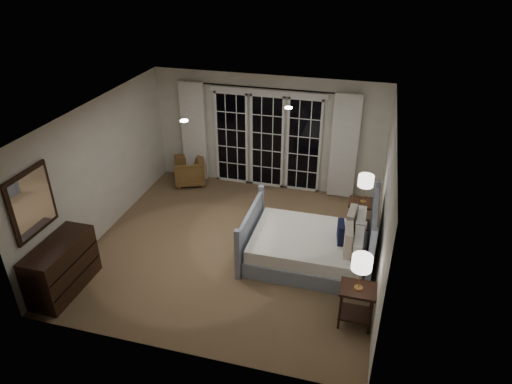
% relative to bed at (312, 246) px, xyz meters
% --- Properties ---
extents(floor, '(5.00, 5.00, 0.00)m').
position_rel_bed_xyz_m(floor, '(-1.42, 0.06, -0.31)').
color(floor, brown).
rests_on(floor, ground).
extents(ceiling, '(5.00, 5.00, 0.00)m').
position_rel_bed_xyz_m(ceiling, '(-1.42, 0.06, 2.19)').
color(ceiling, white).
rests_on(ceiling, wall_back).
extents(wall_left, '(0.02, 5.00, 2.50)m').
position_rel_bed_xyz_m(wall_left, '(-3.92, 0.06, 0.94)').
color(wall_left, silver).
rests_on(wall_left, floor).
extents(wall_right, '(0.02, 5.00, 2.50)m').
position_rel_bed_xyz_m(wall_right, '(1.08, 0.06, 0.94)').
color(wall_right, silver).
rests_on(wall_right, floor).
extents(wall_back, '(5.00, 0.02, 2.50)m').
position_rel_bed_xyz_m(wall_back, '(-1.42, 2.56, 0.94)').
color(wall_back, silver).
rests_on(wall_back, floor).
extents(wall_front, '(5.00, 0.02, 2.50)m').
position_rel_bed_xyz_m(wall_front, '(-1.42, -2.44, 0.94)').
color(wall_front, silver).
rests_on(wall_front, floor).
extents(french_doors, '(2.50, 0.04, 2.20)m').
position_rel_bed_xyz_m(french_doors, '(-1.42, 2.52, 0.78)').
color(french_doors, black).
rests_on(french_doors, wall_back).
extents(curtain_rod, '(3.50, 0.03, 0.03)m').
position_rel_bed_xyz_m(curtain_rod, '(-1.42, 2.46, 1.94)').
color(curtain_rod, black).
rests_on(curtain_rod, wall_back).
extents(curtain_left, '(0.55, 0.10, 2.25)m').
position_rel_bed_xyz_m(curtain_left, '(-3.07, 2.44, 0.84)').
color(curtain_left, white).
rests_on(curtain_left, curtain_rod).
extents(curtain_right, '(0.55, 0.10, 2.25)m').
position_rel_bed_xyz_m(curtain_right, '(0.23, 2.44, 0.84)').
color(curtain_right, white).
rests_on(curtain_right, curtain_rod).
extents(downlight_a, '(0.12, 0.12, 0.01)m').
position_rel_bed_xyz_m(downlight_a, '(-0.62, 0.66, 2.18)').
color(downlight_a, white).
rests_on(downlight_a, ceiling).
extents(downlight_b, '(0.12, 0.12, 0.01)m').
position_rel_bed_xyz_m(downlight_b, '(-2.02, -0.34, 2.18)').
color(downlight_b, white).
rests_on(downlight_b, ceiling).
extents(bed, '(2.10, 1.50, 1.22)m').
position_rel_bed_xyz_m(bed, '(0.00, 0.00, 0.00)').
color(bed, gray).
rests_on(bed, floor).
extents(nightstand_left, '(0.50, 0.40, 0.65)m').
position_rel_bed_xyz_m(nightstand_left, '(0.83, -1.28, 0.12)').
color(nightstand_left, black).
rests_on(nightstand_left, floor).
extents(nightstand_right, '(0.51, 0.41, 0.66)m').
position_rel_bed_xyz_m(nightstand_right, '(0.74, 1.12, 0.12)').
color(nightstand_right, black).
rests_on(nightstand_right, floor).
extents(lamp_left, '(0.28, 0.28, 0.54)m').
position_rel_bed_xyz_m(lamp_left, '(0.83, -1.28, 0.77)').
color(lamp_left, tan).
rests_on(lamp_left, nightstand_left).
extents(lamp_right, '(0.28, 0.28, 0.55)m').
position_rel_bed_xyz_m(lamp_right, '(0.74, 1.12, 0.78)').
color(lamp_right, tan).
rests_on(lamp_right, nightstand_right).
extents(armchair, '(0.89, 0.88, 0.62)m').
position_rel_bed_xyz_m(armchair, '(-3.13, 2.16, -0.00)').
color(armchair, brown).
rests_on(armchair, floor).
extents(dresser, '(0.52, 1.22, 0.86)m').
position_rel_bed_xyz_m(dresser, '(-3.65, -1.71, 0.12)').
color(dresser, black).
rests_on(dresser, floor).
extents(mirror, '(0.05, 0.85, 1.00)m').
position_rel_bed_xyz_m(mirror, '(-3.89, -1.71, 1.24)').
color(mirror, black).
rests_on(mirror, wall_left).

